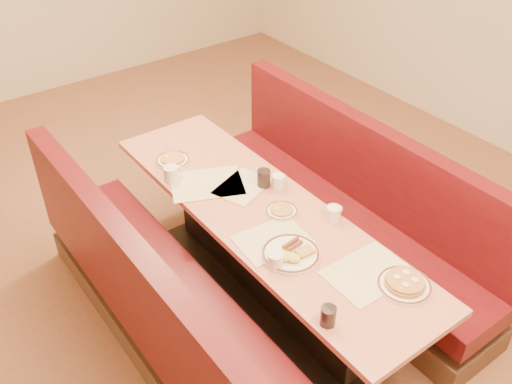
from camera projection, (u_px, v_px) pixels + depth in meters
ground at (262, 298)px, 3.87m from camera, size 8.00×8.00×0.00m
room_envelope at (264, 16)px, 2.73m from camera, size 6.04×8.04×2.82m
diner_table at (262, 257)px, 3.65m from camera, size 0.70×2.50×0.75m
booth_left at (161, 310)px, 3.30m from camera, size 0.55×2.50×1.05m
booth_right at (345, 216)px, 4.01m from camera, size 0.55×2.50×1.05m
placemat_near_left at (272, 240)px, 3.21m from camera, size 0.42×0.33×0.00m
placemat_near_right at (368, 273)px, 2.99m from camera, size 0.44×0.33×0.00m
placemat_far_left at (207, 184)px, 3.65m from camera, size 0.55×0.50×0.00m
placemat_far_right at (242, 186)px, 3.63m from camera, size 0.42×0.37×0.00m
pancake_plate at (405, 284)px, 2.90m from camera, size 0.28×0.28×0.06m
eggs_plate at (291, 254)px, 3.09m from camera, size 0.32×0.32×0.06m
extra_plate_mid at (282, 211)px, 3.41m from camera, size 0.19×0.19×0.04m
extra_plate_far at (173, 160)px, 3.86m from camera, size 0.23×0.23×0.05m
coffee_mug_a at (334, 213)px, 3.33m from camera, size 0.12×0.09×0.09m
coffee_mug_b at (276, 260)px, 3.01m from camera, size 0.12×0.08×0.09m
coffee_mug_c at (278, 181)px, 3.60m from camera, size 0.12×0.08×0.09m
coffee_mug_d at (172, 173)px, 3.66m from camera, size 0.13×0.09×0.10m
soda_tumbler_near at (328, 316)px, 2.69m from camera, size 0.08×0.08×0.11m
soda_tumbler_mid at (264, 178)px, 3.60m from camera, size 0.08×0.08×0.12m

